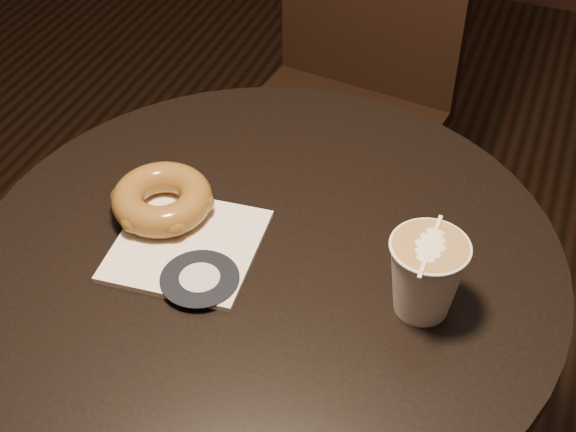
% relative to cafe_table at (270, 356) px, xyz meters
% --- Properties ---
extents(cafe_table, '(0.70, 0.70, 0.75)m').
position_rel_cafe_table_xyz_m(cafe_table, '(0.00, 0.00, 0.00)').
color(cafe_table, black).
rests_on(cafe_table, ground).
extents(chair, '(0.44, 0.44, 0.99)m').
position_rel_cafe_table_xyz_m(chair, '(-0.11, 0.73, 0.00)').
color(chair, black).
rests_on(chair, ground).
extents(pastry_bag, '(0.18, 0.18, 0.01)m').
position_rel_cafe_table_xyz_m(pastry_bag, '(-0.09, -0.03, 0.20)').
color(pastry_bag, white).
rests_on(pastry_bag, cafe_table).
extents(doughnut, '(0.12, 0.12, 0.04)m').
position_rel_cafe_table_xyz_m(doughnut, '(-0.14, 0.01, 0.23)').
color(doughnut, brown).
rests_on(doughnut, pastry_bag).
extents(latte_cup, '(0.09, 0.09, 0.09)m').
position_rel_cafe_table_xyz_m(latte_cup, '(0.19, -0.02, 0.25)').
color(latte_cup, silver).
rests_on(latte_cup, cafe_table).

